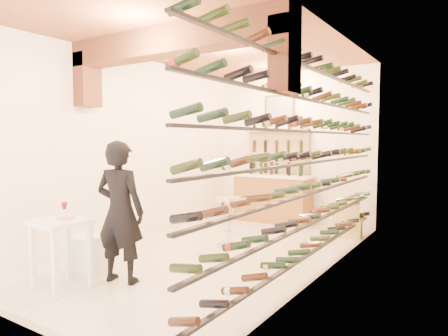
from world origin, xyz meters
name	(u,v)px	position (x,y,z in m)	size (l,w,h in m)	color
ground	(213,253)	(0.00, 0.00, 0.00)	(6.00, 6.00, 0.00)	beige
room_shell	(203,105)	(0.00, -0.26, 2.25)	(3.52, 6.02, 3.21)	white
wine_rack	(309,155)	(1.53, 0.00, 1.55)	(0.32, 5.70, 2.56)	black
back_counter	(272,197)	(-0.30, 2.65, 0.53)	(1.70, 0.62, 1.29)	#9C6830
back_shelving	(278,167)	(-0.30, 2.89, 1.17)	(1.40, 0.31, 2.73)	tan
tasting_table	(61,232)	(-0.62, -2.21, 0.67)	(0.59, 0.59, 0.99)	white
white_stool	(88,254)	(-0.84, -1.68, 0.25)	(0.39, 0.39, 0.49)	white
person	(120,212)	(-0.23, -1.67, 0.87)	(0.64, 0.42, 1.74)	black
chrome_barstool	(229,218)	(0.00, 0.45, 0.47)	(0.42, 0.42, 0.81)	silver
crate_lower	(346,227)	(1.40, 2.20, 0.17)	(0.56, 0.39, 0.33)	#E2CA7C
crate_upper	(346,210)	(1.40, 2.20, 0.47)	(0.47, 0.32, 0.27)	#E2CA7C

